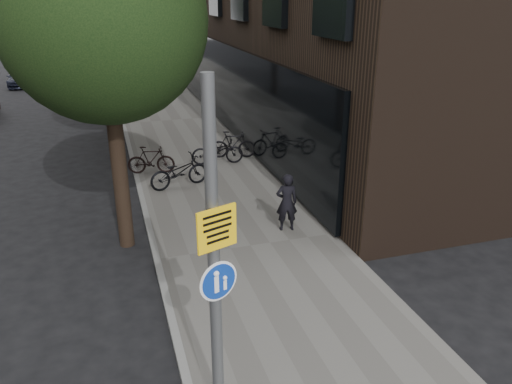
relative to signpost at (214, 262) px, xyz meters
name	(u,v)px	position (x,y,z in m)	size (l,w,h in m)	color
ground	(289,335)	(1.64, 1.41, -2.59)	(120.00, 120.00, 0.00)	black
sidewalk	(198,164)	(1.89, 11.41, -2.53)	(4.50, 60.00, 0.12)	#5C5A55
curb_edge	(135,170)	(-0.36, 11.41, -2.52)	(0.15, 60.00, 0.13)	slate
street_tree_near	(107,29)	(-0.89, 6.05, 2.52)	(4.40, 4.40, 7.50)	black
street_tree_mid	(101,13)	(-0.89, 14.55, 2.52)	(5.00, 5.00, 7.80)	black
street_tree_far	(98,6)	(-0.89, 23.55, 2.52)	(5.00, 5.00, 7.80)	black
signpost	(214,262)	(0.00, 0.00, 0.00)	(0.54, 0.22, 4.89)	#595B5E
pedestrian	(287,202)	(3.02, 5.33, -1.71)	(0.55, 0.36, 1.52)	black
parked_bike_facade_near	(217,151)	(2.52, 11.03, -1.99)	(0.64, 1.82, 0.96)	black
parked_bike_facade_far	(233,144)	(3.24, 11.56, -1.97)	(0.47, 1.67, 1.00)	black
parked_bike_curb_near	(179,172)	(0.87, 9.16, -1.97)	(0.67, 1.92, 1.01)	black
parked_bike_curb_far	(151,160)	(0.16, 10.71, -2.00)	(0.44, 1.57, 0.94)	black
parked_car_far	(20,78)	(-6.28, 30.96, -2.05)	(1.52, 3.73, 1.08)	black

